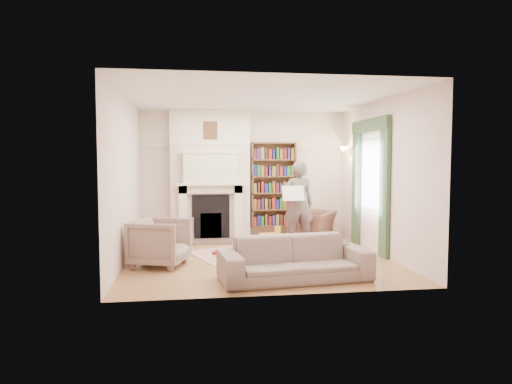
{
  "coord_description": "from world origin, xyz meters",
  "views": [
    {
      "loc": [
        -1.14,
        -7.87,
        1.72
      ],
      "look_at": [
        0.0,
        0.25,
        1.15
      ],
      "focal_mm": 32.0,
      "sensor_mm": 36.0,
      "label": 1
    }
  ],
  "objects": [
    {
      "name": "man_reading",
      "position": [
        0.95,
        0.97,
        0.85
      ],
      "size": [
        0.64,
        0.43,
        1.71
      ],
      "primitive_type": "imported",
      "rotation": [
        0.0,
        0.0,
        3.17
      ],
      "color": "#524842",
      "rests_on": "floor"
    },
    {
      "name": "rocking_horse",
      "position": [
        0.27,
        0.51,
        0.24
      ],
      "size": [
        0.55,
        0.26,
        0.47
      ],
      "primitive_type": null,
      "rotation": [
        0.0,
        0.0,
        0.1
      ],
      "color": "gold",
      "rests_on": "rug"
    },
    {
      "name": "sofa",
      "position": [
        0.31,
        -1.56,
        0.31
      ],
      "size": [
        2.22,
        1.08,
        0.63
      ],
      "primitive_type": "imported",
      "rotation": [
        0.0,
        0.0,
        0.11
      ],
      "color": "#9F9683",
      "rests_on": "floor"
    },
    {
      "name": "board_game",
      "position": [
        -0.09,
        0.17,
        0.03
      ],
      "size": [
        0.42,
        0.42,
        0.03
      ],
      "primitive_type": "cube",
      "rotation": [
        0.0,
        0.0,
        -0.19
      ],
      "color": "gold",
      "rests_on": "rug"
    },
    {
      "name": "paraffin_heater",
      "position": [
        -1.23,
        1.48,
        0.28
      ],
      "size": [
        0.31,
        0.31,
        0.55
      ],
      "primitive_type": "cylinder",
      "rotation": [
        0.0,
        0.0,
        0.4
      ],
      "color": "#B0B2B8",
      "rests_on": "floor"
    },
    {
      "name": "pelmet",
      "position": [
        2.19,
        0.4,
        2.38
      ],
      "size": [
        0.09,
        1.7,
        0.24
      ],
      "primitive_type": "cube",
      "color": "#2C442B",
      "rests_on": "wall_right"
    },
    {
      "name": "rug",
      "position": [
        0.2,
        0.3,
        0.01
      ],
      "size": [
        2.99,
        2.65,
        0.01
      ],
      "primitive_type": "cube",
      "rotation": [
        0.0,
        0.0,
        0.35
      ],
      "color": "beige",
      "rests_on": "floor"
    },
    {
      "name": "curtain_right",
      "position": [
        2.2,
        1.1,
        1.2
      ],
      "size": [
        0.07,
        0.32,
        2.4
      ],
      "primitive_type": "cube",
      "color": "#2C442B",
      "rests_on": "floor"
    },
    {
      "name": "window",
      "position": [
        2.23,
        0.4,
        1.45
      ],
      "size": [
        0.02,
        0.9,
        1.3
      ],
      "primitive_type": "cube",
      "color": "silver",
      "rests_on": "wall_right"
    },
    {
      "name": "coffee_table",
      "position": [
        0.95,
        -0.98,
        0.23
      ],
      "size": [
        0.82,
        0.7,
        0.45
      ],
      "primitive_type": null,
      "rotation": [
        0.0,
        0.0,
        -0.42
      ],
      "color": "#2F2110",
      "rests_on": "floor"
    },
    {
      "name": "game_box_lid",
      "position": [
        -0.62,
        0.35,
        0.04
      ],
      "size": [
        0.35,
        0.3,
        0.05
      ],
      "primitive_type": "cube",
      "rotation": [
        0.0,
        0.0,
        -0.43
      ],
      "color": "#A4121A",
      "rests_on": "rug"
    },
    {
      "name": "wall_right",
      "position": [
        2.25,
        0.0,
        1.4
      ],
      "size": [
        0.0,
        4.5,
        4.5
      ],
      "primitive_type": "plane",
      "rotation": [
        1.57,
        0.0,
        -1.57
      ],
      "color": "silver",
      "rests_on": "floor"
    },
    {
      "name": "wall_sconce",
      "position": [
        2.03,
        1.5,
        1.9
      ],
      "size": [
        0.2,
        0.24,
        0.24
      ],
      "primitive_type": null,
      "color": "gold",
      "rests_on": "wall_right"
    },
    {
      "name": "bookcase",
      "position": [
        0.65,
        2.12,
        1.18
      ],
      "size": [
        1.0,
        0.24,
        1.85
      ],
      "primitive_type": "cube",
      "color": "brown",
      "rests_on": "floor"
    },
    {
      "name": "curtain_left",
      "position": [
        2.2,
        -0.3,
        1.2
      ],
      "size": [
        0.07,
        0.32,
        2.4
      ],
      "primitive_type": "cube",
      "color": "#2C442B",
      "rests_on": "floor"
    },
    {
      "name": "wall_front",
      "position": [
        0.0,
        -2.25,
        1.4
      ],
      "size": [
        4.5,
        0.0,
        4.5
      ],
      "primitive_type": "plane",
      "rotation": [
        -1.57,
        0.0,
        0.0
      ],
      "color": "silver",
      "rests_on": "floor"
    },
    {
      "name": "comic_annuals",
      "position": [
        0.19,
        -0.42,
        0.02
      ],
      "size": [
        0.36,
        0.81,
        0.02
      ],
      "color": "red",
      "rests_on": "rug"
    },
    {
      "name": "armchair_left",
      "position": [
        -1.67,
        -0.38,
        0.38
      ],
      "size": [
        1.06,
        1.04,
        0.77
      ],
      "primitive_type": "imported",
      "rotation": [
        0.0,
        0.0,
        1.26
      ],
      "color": "gray",
      "rests_on": "floor"
    },
    {
      "name": "wall_back",
      "position": [
        0.0,
        2.25,
        1.4
      ],
      "size": [
        4.5,
        0.0,
        4.5
      ],
      "primitive_type": "plane",
      "rotation": [
        1.57,
        0.0,
        0.0
      ],
      "color": "silver",
      "rests_on": "floor"
    },
    {
      "name": "wall_left",
      "position": [
        -2.25,
        0.0,
        1.4
      ],
      "size": [
        0.0,
        4.5,
        4.5
      ],
      "primitive_type": "plane",
      "rotation": [
        1.57,
        0.0,
        1.57
      ],
      "color": "silver",
      "rests_on": "floor"
    },
    {
      "name": "ceiling",
      "position": [
        0.0,
        0.0,
        2.8
      ],
      "size": [
        4.5,
        4.5,
        0.0
      ],
      "primitive_type": "plane",
      "rotation": [
        3.14,
        0.0,
        0.0
      ],
      "color": "white",
      "rests_on": "wall_back"
    },
    {
      "name": "newspaper",
      "position": [
        0.8,
        0.77,
        1.08
      ],
      "size": [
        0.43,
        0.14,
        0.29
      ],
      "primitive_type": "cube",
      "rotation": [
        -0.35,
        0.0,
        0.03
      ],
      "color": "white",
      "rests_on": "man_reading"
    },
    {
      "name": "floor",
      "position": [
        0.0,
        0.0,
        0.0
      ],
      "size": [
        4.5,
        4.5,
        0.0
      ],
      "primitive_type": "plane",
      "color": "olive",
      "rests_on": "ground"
    },
    {
      "name": "armchair_reading",
      "position": [
        1.4,
        1.57,
        0.31
      ],
      "size": [
        1.24,
        1.27,
        0.62
      ],
      "primitive_type": "imported",
      "rotation": [
        0.0,
        0.0,
        4.1
      ],
      "color": "#482A26",
      "rests_on": "floor"
    },
    {
      "name": "fireplace",
      "position": [
        -0.75,
        2.05,
        1.39
      ],
      "size": [
        1.7,
        0.58,
        2.8
      ],
      "color": "silver",
      "rests_on": "floor"
    }
  ]
}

